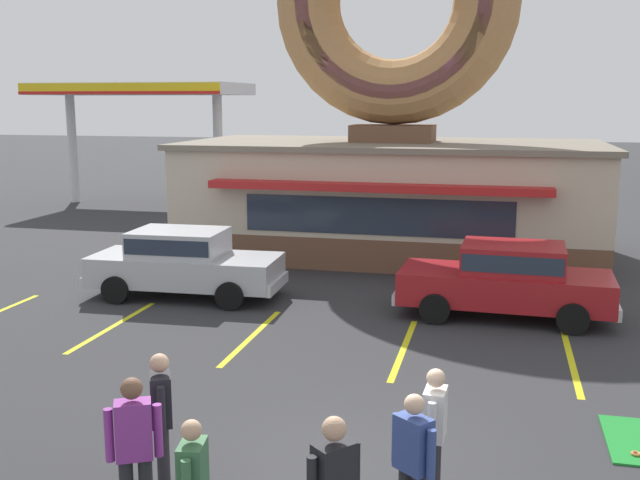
{
  "coord_description": "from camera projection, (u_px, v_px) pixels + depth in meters",
  "views": [
    {
      "loc": [
        1.68,
        -8.41,
        4.59
      ],
      "look_at": [
        -1.55,
        5.0,
        2.0
      ],
      "focal_mm": 42.0,
      "sensor_mm": 36.0,
      "label": 1
    }
  ],
  "objects": [
    {
      "name": "ground_plane",
      "position": [
        347.0,
        476.0,
        9.27
      ],
      "size": [
        160.0,
        160.0,
        0.0
      ],
      "primitive_type": "plane",
      "color": "#2D2D30"
    },
    {
      "name": "donut_shop_building",
      "position": [
        393.0,
        129.0,
        22.24
      ],
      "size": [
        12.3,
        6.75,
        10.96
      ],
      "color": "brown",
      "rests_on": "ground"
    },
    {
      "name": "mini_donut_near_left",
      "position": [
        636.0,
        454.0,
        9.75
      ],
      "size": [
        0.13,
        0.13,
        0.04
      ],
      "primitive_type": "torus",
      "color": "#D17F47",
      "rests_on": "putting_mat"
    },
    {
      "name": "car_silver",
      "position": [
        183.0,
        261.0,
        17.57
      ],
      "size": [
        4.62,
        2.11,
        1.6
      ],
      "color": "#B2B5BA",
      "rests_on": "ground"
    },
    {
      "name": "car_red",
      "position": [
        507.0,
        278.0,
        15.88
      ],
      "size": [
        4.62,
        2.1,
        1.6
      ],
      "color": "maroon",
      "rests_on": "ground"
    },
    {
      "name": "pedestrian_hooded_kid",
      "position": [
        162.0,
        415.0,
        8.8
      ],
      "size": [
        0.38,
        0.54,
        1.69
      ],
      "color": "#232328",
      "rests_on": "ground"
    },
    {
      "name": "pedestrian_leather_jacket_man",
      "position": [
        413.0,
        461.0,
        7.76
      ],
      "size": [
        0.49,
        0.42,
        1.63
      ],
      "color": "#232328",
      "rests_on": "ground"
    },
    {
      "name": "pedestrian_beanie_man",
      "position": [
        134.0,
        447.0,
        7.89
      ],
      "size": [
        0.54,
        0.39,
        1.75
      ],
      "color": "#232328",
      "rests_on": "ground"
    },
    {
      "name": "pedestrian_crossing_woman",
      "position": [
        434.0,
        430.0,
        8.5
      ],
      "size": [
        0.26,
        0.6,
        1.62
      ],
      "color": "#232328",
      "rests_on": "ground"
    },
    {
      "name": "trash_bin",
      "position": [
        574.0,
        262.0,
        19.21
      ],
      "size": [
        0.57,
        0.57,
        0.97
      ],
      "color": "#232833",
      "rests_on": "ground"
    },
    {
      "name": "gas_station_canopy",
      "position": [
        141.0,
        94.0,
        32.5
      ],
      "size": [
        9.0,
        4.46,
        5.3
      ],
      "color": "silver",
      "rests_on": "ground"
    },
    {
      "name": "parking_stripe_left",
      "position": [
        114.0,
        326.0,
        15.41
      ],
      "size": [
        0.12,
        3.6,
        0.01
      ],
      "primitive_type": "cube",
      "color": "yellow",
      "rests_on": "ground"
    },
    {
      "name": "parking_stripe_mid_left",
      "position": [
        252.0,
        337.0,
        14.72
      ],
      "size": [
        0.12,
        3.6,
        0.01
      ],
      "primitive_type": "cube",
      "color": "yellow",
      "rests_on": "ground"
    },
    {
      "name": "parking_stripe_centre",
      "position": [
        404.0,
        348.0,
        14.03
      ],
      "size": [
        0.12,
        3.6,
        0.01
      ],
      "primitive_type": "cube",
      "color": "yellow",
      "rests_on": "ground"
    },
    {
      "name": "parking_stripe_mid_right",
      "position": [
        571.0,
        361.0,
        13.34
      ],
      "size": [
        0.12,
        3.6,
        0.01
      ],
      "primitive_type": "cube",
      "color": "yellow",
      "rests_on": "ground"
    }
  ]
}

